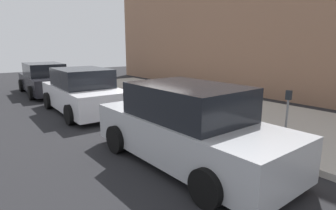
{
  "coord_description": "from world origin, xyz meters",
  "views": [
    {
      "loc": [
        -8.1,
        5.26,
        2.46
      ],
      "look_at": [
        -1.41,
        0.01,
        0.6
      ],
      "focal_mm": 29.77,
      "sensor_mm": 36.0,
      "label": 1
    }
  ],
  "objects_px": {
    "suitcase_teal_2": "(212,114)",
    "suitcase_navy_3": "(199,109)",
    "bollard_post": "(143,94)",
    "suitcase_black_6": "(170,103)",
    "suitcase_maroon_0": "(235,119)",
    "suitcase_olive_5": "(176,106)",
    "parking_meter": "(287,109)",
    "parked_car_silver_0": "(187,127)",
    "suitcase_red_1": "(223,117)",
    "suitcase_silver_4": "(187,106)",
    "parked_car_charcoal_2": "(45,79)",
    "parked_car_white_1": "(83,92)",
    "fire_hydrant": "(154,97)"
  },
  "relations": [
    {
      "from": "suitcase_teal_2",
      "to": "suitcase_navy_3",
      "type": "xyz_separation_m",
      "value": [
        0.52,
        0.02,
        0.07
      ]
    },
    {
      "from": "bollard_post",
      "to": "suitcase_black_6",
      "type": "bearing_deg",
      "value": -171.63
    },
    {
      "from": "suitcase_maroon_0",
      "to": "suitcase_navy_3",
      "type": "xyz_separation_m",
      "value": [
        1.43,
        -0.05,
        0.03
      ]
    },
    {
      "from": "suitcase_olive_5",
      "to": "parking_meter",
      "type": "xyz_separation_m",
      "value": [
        -3.72,
        -0.32,
        0.54
      ]
    },
    {
      "from": "suitcase_maroon_0",
      "to": "parked_car_silver_0",
      "type": "bearing_deg",
      "value": 102.37
    },
    {
      "from": "parked_car_silver_0",
      "to": "suitcase_black_6",
      "type": "bearing_deg",
      "value": -33.56
    },
    {
      "from": "suitcase_red_1",
      "to": "suitcase_silver_4",
      "type": "bearing_deg",
      "value": -0.64
    },
    {
      "from": "parked_car_silver_0",
      "to": "parked_car_charcoal_2",
      "type": "relative_size",
      "value": 0.97
    },
    {
      "from": "suitcase_black_6",
      "to": "parking_meter",
      "type": "bearing_deg",
      "value": -177.37
    },
    {
      "from": "suitcase_silver_4",
      "to": "bollard_post",
      "type": "height_order",
      "value": "suitcase_silver_4"
    },
    {
      "from": "suitcase_maroon_0",
      "to": "parked_car_white_1",
      "type": "xyz_separation_m",
      "value": [
        5.21,
        2.18,
        0.28
      ]
    },
    {
      "from": "suitcase_silver_4",
      "to": "fire_hydrant",
      "type": "bearing_deg",
      "value": 0.23
    },
    {
      "from": "suitcase_teal_2",
      "to": "suitcase_navy_3",
      "type": "distance_m",
      "value": 0.52
    },
    {
      "from": "suitcase_navy_3",
      "to": "parked_car_charcoal_2",
      "type": "xyz_separation_m",
      "value": [
        8.84,
        2.23,
        0.22
      ]
    },
    {
      "from": "suitcase_olive_5",
      "to": "bollard_post",
      "type": "relative_size",
      "value": 0.88
    },
    {
      "from": "suitcase_maroon_0",
      "to": "suitcase_navy_3",
      "type": "bearing_deg",
      "value": -1.87
    },
    {
      "from": "parked_car_white_1",
      "to": "suitcase_red_1",
      "type": "bearing_deg",
      "value": -155.61
    },
    {
      "from": "suitcase_teal_2",
      "to": "parked_car_charcoal_2",
      "type": "bearing_deg",
      "value": 13.52
    },
    {
      "from": "parking_meter",
      "to": "parked_car_charcoal_2",
      "type": "relative_size",
      "value": 0.27
    },
    {
      "from": "suitcase_black_6",
      "to": "parked_car_silver_0",
      "type": "relative_size",
      "value": 0.19
    },
    {
      "from": "fire_hydrant",
      "to": "parking_meter",
      "type": "bearing_deg",
      "value": -177.2
    },
    {
      "from": "suitcase_maroon_0",
      "to": "suitcase_silver_4",
      "type": "bearing_deg",
      "value": 0.0
    },
    {
      "from": "fire_hydrant",
      "to": "bollard_post",
      "type": "relative_size",
      "value": 0.77
    },
    {
      "from": "suitcase_maroon_0",
      "to": "parked_car_silver_0",
      "type": "height_order",
      "value": "parked_car_silver_0"
    },
    {
      "from": "suitcase_silver_4",
      "to": "parked_car_charcoal_2",
      "type": "distance_m",
      "value": 8.6
    },
    {
      "from": "parking_meter",
      "to": "parked_car_charcoal_2",
      "type": "distance_m",
      "value": 11.83
    },
    {
      "from": "parked_car_charcoal_2",
      "to": "suitcase_navy_3",
      "type": "bearing_deg",
      "value": -165.84
    },
    {
      "from": "parked_car_silver_0",
      "to": "suitcase_navy_3",
      "type": "bearing_deg",
      "value": -49.38
    },
    {
      "from": "suitcase_maroon_0",
      "to": "parked_car_white_1",
      "type": "relative_size",
      "value": 0.16
    },
    {
      "from": "parked_car_silver_0",
      "to": "fire_hydrant",
      "type": "bearing_deg",
      "value": -26.92
    },
    {
      "from": "suitcase_maroon_0",
      "to": "fire_hydrant",
      "type": "relative_size",
      "value": 1.03
    },
    {
      "from": "suitcase_maroon_0",
      "to": "suitcase_red_1",
      "type": "relative_size",
      "value": 0.83
    },
    {
      "from": "suitcase_black_6",
      "to": "suitcase_silver_4",
      "type": "bearing_deg",
      "value": 176.93
    },
    {
      "from": "parking_meter",
      "to": "parked_car_white_1",
      "type": "bearing_deg",
      "value": 20.42
    },
    {
      "from": "suitcase_maroon_0",
      "to": "suitcase_silver_4",
      "type": "distance_m",
      "value": 1.95
    },
    {
      "from": "suitcase_silver_4",
      "to": "fire_hydrant",
      "type": "relative_size",
      "value": 1.34
    },
    {
      "from": "parking_meter",
      "to": "fire_hydrant",
      "type": "bearing_deg",
      "value": 2.8
    },
    {
      "from": "fire_hydrant",
      "to": "parked_car_charcoal_2",
      "type": "height_order",
      "value": "parked_car_charcoal_2"
    },
    {
      "from": "suitcase_olive_5",
      "to": "suitcase_black_6",
      "type": "distance_m",
      "value": 0.49
    },
    {
      "from": "suitcase_teal_2",
      "to": "parked_car_silver_0",
      "type": "distance_m",
      "value": 2.67
    },
    {
      "from": "suitcase_red_1",
      "to": "parking_meter",
      "type": "height_order",
      "value": "parking_meter"
    },
    {
      "from": "suitcase_navy_3",
      "to": "fire_hydrant",
      "type": "height_order",
      "value": "suitcase_navy_3"
    },
    {
      "from": "suitcase_navy_3",
      "to": "suitcase_black_6",
      "type": "height_order",
      "value": "suitcase_navy_3"
    },
    {
      "from": "suitcase_maroon_0",
      "to": "bollard_post",
      "type": "distance_m",
      "value": 4.3
    },
    {
      "from": "suitcase_silver_4",
      "to": "parked_car_silver_0",
      "type": "relative_size",
      "value": 0.2
    },
    {
      "from": "suitcase_navy_3",
      "to": "fire_hydrant",
      "type": "xyz_separation_m",
      "value": [
        2.37,
        0.05,
        0.0
      ]
    },
    {
      "from": "suitcase_red_1",
      "to": "suitcase_olive_5",
      "type": "xyz_separation_m",
      "value": [
        1.98,
        0.06,
        -0.02
      ]
    },
    {
      "from": "suitcase_teal_2",
      "to": "parked_car_white_1",
      "type": "distance_m",
      "value": 4.86
    },
    {
      "from": "suitcase_teal_2",
      "to": "fire_hydrant",
      "type": "distance_m",
      "value": 2.89
    },
    {
      "from": "fire_hydrant",
      "to": "parking_meter",
      "type": "xyz_separation_m",
      "value": [
        -5.11,
        -0.25,
        0.46
      ]
    }
  ]
}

